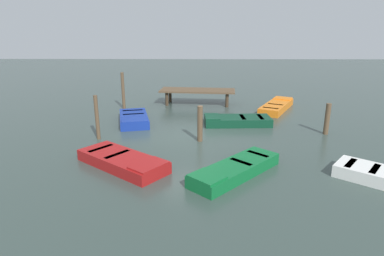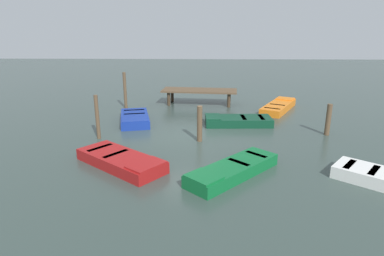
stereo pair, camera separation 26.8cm
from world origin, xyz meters
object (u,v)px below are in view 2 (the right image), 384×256
at_px(rowboat_red, 121,160).
at_px(mooring_piling_near_right, 200,124).
at_px(mooring_piling_mid_right, 328,120).
at_px(dock_segment, 199,92).
at_px(rowboat_blue, 135,118).
at_px(mooring_piling_far_left, 97,117).
at_px(rowboat_dark_green, 238,121).
at_px(rowboat_green, 233,170).
at_px(rowboat_white, 381,177).
at_px(rowboat_orange, 279,107).
at_px(mooring_piling_far_right, 125,91).

bearing_deg(rowboat_red, mooring_piling_near_right, 83.84).
bearing_deg(mooring_piling_near_right, mooring_piling_mid_right, 10.15).
bearing_deg(dock_segment, rowboat_blue, -121.48).
distance_m(rowboat_red, mooring_piling_far_left, 3.53).
bearing_deg(rowboat_red, rowboat_dark_green, 87.45).
relative_size(dock_segment, rowboat_green, 1.44).
relative_size(rowboat_blue, rowboat_green, 0.97).
bearing_deg(dock_segment, rowboat_white, -56.84).
distance_m(dock_segment, rowboat_red, 10.34).
bearing_deg(mooring_piling_mid_right, rowboat_orange, 103.27).
bearing_deg(mooring_piling_far_left, rowboat_white, -22.09).
bearing_deg(rowboat_orange, rowboat_dark_green, 167.12).
distance_m(rowboat_white, rowboat_orange, 9.69).
distance_m(rowboat_red, mooring_piling_mid_right, 9.35).
bearing_deg(rowboat_green, mooring_piling_far_left, -79.46).
xyz_separation_m(dock_segment, mooring_piling_far_left, (-4.39, -6.98, 0.14)).
bearing_deg(dock_segment, rowboat_dark_green, -61.25).
xyz_separation_m(rowboat_red, rowboat_green, (3.84, -0.68, -0.00)).
xyz_separation_m(rowboat_white, rowboat_red, (-8.39, 1.11, -0.00)).
bearing_deg(mooring_piling_near_right, rowboat_blue, 139.74).
relative_size(mooring_piling_near_right, mooring_piling_far_right, 0.71).
height_order(dock_segment, mooring_piling_near_right, mooring_piling_near_right).
height_order(mooring_piling_far_left, mooring_piling_near_right, mooring_piling_far_left).
bearing_deg(rowboat_white, rowboat_dark_green, 159.81).
bearing_deg(mooring_piling_far_left, rowboat_green, -33.38).
bearing_deg(rowboat_dark_green, mooring_piling_far_right, -30.22).
height_order(rowboat_orange, mooring_piling_far_left, mooring_piling_far_left).
height_order(rowboat_dark_green, rowboat_green, same).
xyz_separation_m(mooring_piling_far_left, mooring_piling_far_right, (-0.10, 5.73, 0.12)).
bearing_deg(rowboat_blue, rowboat_green, 22.48).
xyz_separation_m(rowboat_orange, mooring_piling_mid_right, (1.12, -4.74, 0.50)).
bearing_deg(rowboat_green, rowboat_red, -56.06).
distance_m(rowboat_dark_green, mooring_piling_far_right, 7.35).
xyz_separation_m(rowboat_dark_green, mooring_piling_far_left, (-6.35, -2.32, 0.76)).
distance_m(mooring_piling_far_left, mooring_piling_far_right, 5.73).
xyz_separation_m(rowboat_dark_green, rowboat_green, (-0.79, -5.98, -0.00)).
height_order(mooring_piling_mid_right, mooring_piling_far_right, mooring_piling_far_right).
bearing_deg(rowboat_dark_green, dock_segment, -69.45).
bearing_deg(dock_segment, mooring_piling_far_left, -116.30).
distance_m(dock_segment, rowboat_orange, 5.00).
bearing_deg(rowboat_orange, rowboat_white, -146.37).
distance_m(rowboat_dark_green, mooring_piling_mid_right, 4.21).
xyz_separation_m(mooring_piling_mid_right, mooring_piling_near_right, (-5.80, -1.04, 0.06)).
relative_size(rowboat_blue, rowboat_red, 0.91).
relative_size(rowboat_orange, mooring_piling_far_left, 2.04).
xyz_separation_m(rowboat_dark_green, rowboat_red, (-4.64, -5.31, -0.00)).
relative_size(rowboat_white, rowboat_red, 0.78).
xyz_separation_m(rowboat_white, rowboat_orange, (-0.98, 9.65, -0.00)).
relative_size(rowboat_orange, mooring_piling_near_right, 2.56).
distance_m(dock_segment, mooring_piling_far_right, 4.66).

